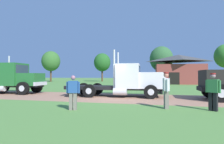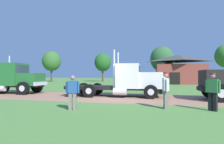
% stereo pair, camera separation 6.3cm
% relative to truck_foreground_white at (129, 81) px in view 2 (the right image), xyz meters
% --- Properties ---
extents(ground_plane, '(200.00, 200.00, 0.00)m').
position_rel_truck_foreground_white_xyz_m(ground_plane, '(-1.36, -0.76, -1.23)').
color(ground_plane, '#54843C').
extents(dirt_track, '(120.00, 6.02, 0.01)m').
position_rel_truck_foreground_white_xyz_m(dirt_track, '(-1.36, -0.76, -1.22)').
color(dirt_track, '#9F7259').
rests_on(dirt_track, ground_plane).
extents(truck_foreground_white, '(8.07, 2.96, 3.60)m').
position_rel_truck_foreground_white_xyz_m(truck_foreground_white, '(0.00, 0.00, 0.00)').
color(truck_foreground_white, black).
rests_on(truck_foreground_white, ground_plane).
extents(truck_near_left, '(7.01, 3.09, 3.58)m').
position_rel_truck_foreground_white_xyz_m(truck_near_left, '(-11.38, 0.04, 0.09)').
color(truck_near_left, black).
rests_on(truck_near_left, ground_plane).
extents(visitor_standing_near, '(0.63, 0.38, 1.68)m').
position_rel_truck_foreground_white_xyz_m(visitor_standing_near, '(-1.80, -6.31, -0.31)').
color(visitor_standing_near, '#264C8C').
rests_on(visitor_standing_near, ground_plane).
extents(visitor_walking_mid, '(0.58, 0.49, 1.79)m').
position_rel_truck_foreground_white_xyz_m(visitor_walking_mid, '(4.73, -4.97, -0.23)').
color(visitor_walking_mid, '#33723F').
rests_on(visitor_walking_mid, ground_plane).
extents(visitor_by_barrel, '(0.34, 0.61, 1.84)m').
position_rel_truck_foreground_white_xyz_m(visitor_by_barrel, '(2.61, -4.85, -0.21)').
color(visitor_by_barrel, silver).
rests_on(visitor_by_barrel, ground_plane).
extents(visitor_far_side, '(0.59, 0.48, 1.62)m').
position_rel_truck_foreground_white_xyz_m(visitor_far_side, '(2.39, 2.76, -0.35)').
color(visitor_far_side, '#2D2D33').
rests_on(visitor_far_side, ground_plane).
extents(shed_building, '(9.53, 7.65, 5.72)m').
position_rel_truck_foreground_white_xyz_m(shed_building, '(6.06, 24.67, 1.54)').
color(shed_building, brown).
rests_on(shed_building, ground_plane).
extents(tree_left, '(4.77, 4.77, 8.00)m').
position_rel_truck_foreground_white_xyz_m(tree_left, '(-25.22, 29.75, 4.13)').
color(tree_left, '#513823').
rests_on(tree_left, ground_plane).
extents(tree_mid, '(4.46, 4.46, 7.62)m').
position_rel_truck_foreground_white_xyz_m(tree_mid, '(-12.62, 34.42, 3.92)').
color(tree_mid, '#513823').
rests_on(tree_mid, ground_plane).
extents(tree_right, '(5.26, 5.26, 8.31)m').
position_rel_truck_foreground_white_xyz_m(tree_right, '(2.80, 30.18, 4.17)').
color(tree_right, '#513823').
rests_on(tree_right, ground_plane).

